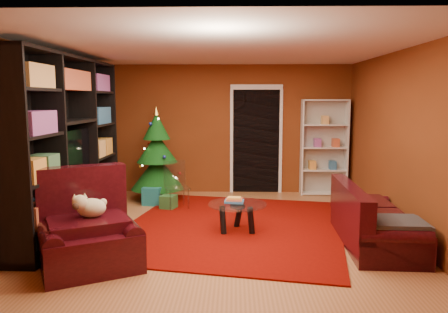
{
  "coord_description": "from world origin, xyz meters",
  "views": [
    {
      "loc": [
        0.15,
        -6.13,
        1.92
      ],
      "look_at": [
        0.0,
        0.4,
        1.05
      ],
      "focal_mm": 35.0,
      "sensor_mm": 36.0,
      "label": 1
    }
  ],
  "objects_px": {
    "gift_box_red": "(161,189)",
    "acrylic_chair": "(177,188)",
    "christmas_tree": "(157,155)",
    "white_bookshelf": "(324,147)",
    "coffee_table": "(238,218)",
    "rug": "(233,226)",
    "gift_box_green": "(169,202)",
    "media_unit": "(67,144)",
    "dog": "(91,208)",
    "sofa": "(376,215)",
    "gift_box_teal": "(153,196)",
    "armchair": "(88,228)"
  },
  "relations": [
    {
      "from": "rug",
      "to": "gift_box_red",
      "type": "distance_m",
      "value": 2.67
    },
    {
      "from": "rug",
      "to": "sofa",
      "type": "height_order",
      "value": "sofa"
    },
    {
      "from": "media_unit",
      "to": "white_bookshelf",
      "type": "xyz_separation_m",
      "value": [
        4.22,
        2.45,
        -0.31
      ]
    },
    {
      "from": "gift_box_green",
      "to": "sofa",
      "type": "height_order",
      "value": "sofa"
    },
    {
      "from": "sofa",
      "to": "armchair",
      "type": "bearing_deg",
      "value": 106.2
    },
    {
      "from": "rug",
      "to": "coffee_table",
      "type": "xyz_separation_m",
      "value": [
        0.07,
        -0.28,
        0.21
      ]
    },
    {
      "from": "gift_box_teal",
      "to": "acrylic_chair",
      "type": "bearing_deg",
      "value": -34.84
    },
    {
      "from": "dog",
      "to": "acrylic_chair",
      "type": "distance_m",
      "value": 2.66
    },
    {
      "from": "dog",
      "to": "acrylic_chair",
      "type": "xyz_separation_m",
      "value": [
        0.65,
        2.57,
        -0.29
      ]
    },
    {
      "from": "gift_box_green",
      "to": "sofa",
      "type": "distance_m",
      "value": 3.51
    },
    {
      "from": "gift_box_red",
      "to": "coffee_table",
      "type": "height_order",
      "value": "coffee_table"
    },
    {
      "from": "sofa",
      "to": "acrylic_chair",
      "type": "bearing_deg",
      "value": 60.71
    },
    {
      "from": "gift_box_red",
      "to": "acrylic_chair",
      "type": "distance_m",
      "value": 1.32
    },
    {
      "from": "sofa",
      "to": "coffee_table",
      "type": "xyz_separation_m",
      "value": [
        -1.82,
        0.47,
        -0.18
      ]
    },
    {
      "from": "white_bookshelf",
      "to": "armchair",
      "type": "height_order",
      "value": "white_bookshelf"
    },
    {
      "from": "christmas_tree",
      "to": "gift_box_red",
      "type": "xyz_separation_m",
      "value": [
        -0.01,
        0.5,
        -0.76
      ]
    },
    {
      "from": "christmas_tree",
      "to": "white_bookshelf",
      "type": "bearing_deg",
      "value": 10.09
    },
    {
      "from": "media_unit",
      "to": "gift_box_green",
      "type": "distance_m",
      "value": 2.07
    },
    {
      "from": "sofa",
      "to": "gift_box_teal",
      "type": "bearing_deg",
      "value": 60.31
    },
    {
      "from": "gift_box_green",
      "to": "armchair",
      "type": "distance_m",
      "value": 2.69
    },
    {
      "from": "gift_box_teal",
      "to": "white_bookshelf",
      "type": "bearing_deg",
      "value": 16.02
    },
    {
      "from": "gift_box_teal",
      "to": "media_unit",
      "type": "bearing_deg",
      "value": -122.26
    },
    {
      "from": "white_bookshelf",
      "to": "acrylic_chair",
      "type": "height_order",
      "value": "white_bookshelf"
    },
    {
      "from": "rug",
      "to": "gift_box_green",
      "type": "height_order",
      "value": "gift_box_green"
    },
    {
      "from": "white_bookshelf",
      "to": "acrylic_chair",
      "type": "distance_m",
      "value": 3.12
    },
    {
      "from": "white_bookshelf",
      "to": "armchair",
      "type": "distance_m",
      "value": 5.25
    },
    {
      "from": "gift_box_red",
      "to": "sofa",
      "type": "relative_size",
      "value": 0.11
    },
    {
      "from": "christmas_tree",
      "to": "sofa",
      "type": "bearing_deg",
      "value": -36.86
    },
    {
      "from": "gift_box_green",
      "to": "rug",
      "type": "bearing_deg",
      "value": -42.59
    },
    {
      "from": "rug",
      "to": "white_bookshelf",
      "type": "bearing_deg",
      "value": 52.08
    },
    {
      "from": "rug",
      "to": "gift_box_red",
      "type": "bearing_deg",
      "value": 122.98
    },
    {
      "from": "media_unit",
      "to": "coffee_table",
      "type": "relative_size",
      "value": 3.92
    },
    {
      "from": "rug",
      "to": "gift_box_green",
      "type": "bearing_deg",
      "value": 137.41
    },
    {
      "from": "gift_box_green",
      "to": "gift_box_red",
      "type": "xyz_separation_m",
      "value": [
        -0.33,
        1.2,
        -0.02
      ]
    },
    {
      "from": "media_unit",
      "to": "rug",
      "type": "bearing_deg",
      "value": 4.2
    },
    {
      "from": "christmas_tree",
      "to": "dog",
      "type": "bearing_deg",
      "value": -93.29
    },
    {
      "from": "white_bookshelf",
      "to": "coffee_table",
      "type": "distance_m",
      "value": 3.22
    },
    {
      "from": "christmas_tree",
      "to": "acrylic_chair",
      "type": "xyz_separation_m",
      "value": [
        0.46,
        -0.7,
        -0.49
      ]
    },
    {
      "from": "dog",
      "to": "coffee_table",
      "type": "bearing_deg",
      "value": 8.45
    },
    {
      "from": "christmas_tree",
      "to": "armchair",
      "type": "relative_size",
      "value": 1.55
    },
    {
      "from": "armchair",
      "to": "coffee_table",
      "type": "bearing_deg",
      "value": 9.56
    },
    {
      "from": "acrylic_chair",
      "to": "media_unit",
      "type": "bearing_deg",
      "value": -162.38
    },
    {
      "from": "gift_box_teal",
      "to": "acrylic_chair",
      "type": "distance_m",
      "value": 0.63
    },
    {
      "from": "christmas_tree",
      "to": "white_bookshelf",
      "type": "distance_m",
      "value": 3.3
    },
    {
      "from": "dog",
      "to": "acrylic_chair",
      "type": "bearing_deg",
      "value": 47.93
    },
    {
      "from": "white_bookshelf",
      "to": "dog",
      "type": "relative_size",
      "value": 4.89
    },
    {
      "from": "gift_box_red",
      "to": "sofa",
      "type": "distance_m",
      "value": 4.49
    },
    {
      "from": "armchair",
      "to": "coffee_table",
      "type": "distance_m",
      "value": 2.17
    },
    {
      "from": "media_unit",
      "to": "armchair",
      "type": "height_order",
      "value": "media_unit"
    },
    {
      "from": "white_bookshelf",
      "to": "rug",
      "type": "bearing_deg",
      "value": -127.14
    }
  ]
}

